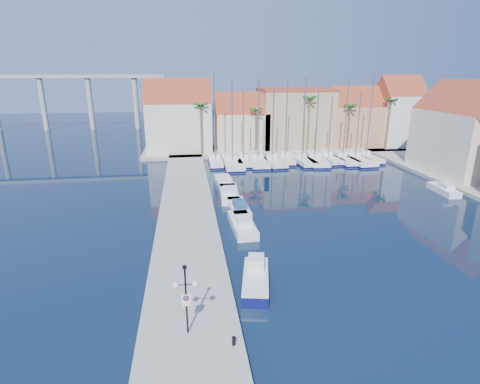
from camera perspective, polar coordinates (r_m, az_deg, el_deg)
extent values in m
plane|color=black|center=(31.14, 9.27, -11.07)|extent=(260.00, 260.00, 0.00)
cube|color=gray|center=(42.06, -8.09, -2.82)|extent=(6.00, 77.00, 0.50)
cube|color=gray|center=(77.65, 5.95, 6.77)|extent=(54.00, 16.00, 0.50)
cylinder|color=black|center=(22.11, -8.20, -15.96)|extent=(0.11, 0.11, 4.36)
cylinder|color=black|center=(21.60, -9.06, -13.81)|extent=(0.55, 0.07, 0.05)
cylinder|color=black|center=(21.58, -7.57, -13.77)|extent=(0.55, 0.07, 0.05)
sphere|color=white|center=(21.61, -9.80, -13.83)|extent=(0.39, 0.39, 0.39)
sphere|color=white|center=(21.57, -6.82, -13.75)|extent=(0.39, 0.39, 0.39)
cube|color=black|center=(21.04, -8.45, -11.26)|extent=(0.24, 0.14, 0.17)
cube|color=white|center=(22.00, -8.21, -15.82)|extent=(0.55, 0.04, 0.54)
cylinder|color=red|center=(21.94, -8.22, -15.74)|extent=(0.37, 0.02, 0.37)
cylinder|color=#1933A5|center=(21.94, -8.22, -15.76)|extent=(0.26, 0.02, 0.26)
cube|color=white|center=(22.21, -8.17, -16.64)|extent=(0.44, 0.04, 0.15)
cylinder|color=black|center=(22.22, -0.95, -21.74)|extent=(0.21, 0.21, 0.52)
cube|color=#0E1151|center=(27.91, 2.40, -13.53)|extent=(2.83, 5.64, 0.81)
cube|color=white|center=(27.66, 2.41, -12.65)|extent=(2.83, 5.64, 0.18)
cube|color=white|center=(28.36, 2.46, -10.69)|extent=(1.43, 1.64, 0.99)
cube|color=white|center=(37.42, 0.37, -5.04)|extent=(2.28, 6.47, 0.80)
cube|color=white|center=(36.57, 0.56, -4.41)|extent=(1.51, 2.29, 0.60)
cube|color=white|center=(42.01, -0.20, -2.44)|extent=(2.07, 6.03, 0.80)
cube|color=navy|center=(41.22, -0.06, -1.81)|extent=(1.39, 2.13, 0.60)
cube|color=white|center=(46.85, -1.64, -0.29)|extent=(2.53, 6.90, 0.80)
cube|color=white|center=(45.99, -1.59, 0.28)|extent=(1.65, 2.46, 0.60)
cube|color=white|center=(51.90, -2.40, 1.51)|extent=(2.43, 6.53, 0.80)
cube|color=white|center=(51.10, -2.29, 2.06)|extent=(1.57, 2.33, 0.60)
cube|color=white|center=(55.16, 28.58, 0.29)|extent=(1.99, 5.27, 0.80)
cube|color=white|center=(54.57, 28.97, 0.83)|extent=(1.28, 1.88, 0.60)
cube|color=white|center=(63.93, -3.77, 4.68)|extent=(2.24, 8.23, 1.00)
cube|color=#0B0B3A|center=(64.01, -3.77, 4.41)|extent=(2.30, 8.29, 0.28)
cube|color=white|center=(64.56, -3.84, 5.54)|extent=(1.52, 2.48, 0.60)
cylinder|color=slate|center=(62.27, -3.89, 11.31)|extent=(0.20, 0.20, 13.93)
cube|color=white|center=(63.29, -1.22, 4.58)|extent=(3.09, 11.48, 1.00)
cube|color=#0B0B3A|center=(63.36, -1.22, 4.30)|extent=(3.15, 11.54, 0.28)
cube|color=white|center=(64.22, -1.34, 5.51)|extent=(2.12, 3.46, 0.60)
cylinder|color=slate|center=(61.50, -1.20, 10.90)|extent=(0.20, 0.20, 13.17)
cube|color=white|center=(64.38, 0.47, 4.81)|extent=(2.75, 8.64, 1.00)
cube|color=#0B0B3A|center=(64.45, 0.47, 4.54)|extent=(2.82, 8.70, 0.28)
cube|color=white|center=(65.03, 0.41, 5.67)|extent=(1.71, 2.65, 0.60)
cylinder|color=slate|center=(62.88, 0.52, 10.14)|extent=(0.20, 0.20, 11.17)
cube|color=white|center=(64.63, 2.68, 4.85)|extent=(3.45, 11.17, 1.00)
cube|color=#0B0B3A|center=(64.70, 2.67, 4.57)|extent=(3.51, 11.23, 0.28)
cube|color=white|center=(65.53, 2.56, 5.74)|extent=(2.18, 3.41, 0.60)
cylinder|color=slate|center=(62.91, 2.84, 10.91)|extent=(0.20, 0.20, 12.89)
cube|color=white|center=(64.65, 4.77, 4.81)|extent=(3.50, 10.41, 1.00)
cube|color=#0B0B3A|center=(64.72, 4.76, 4.53)|extent=(3.57, 10.48, 0.28)
cube|color=white|center=(65.43, 4.51, 5.69)|extent=(2.11, 3.21, 0.60)
cylinder|color=slate|center=(63.06, 5.06, 10.36)|extent=(0.20, 0.20, 11.75)
cube|color=white|center=(66.15, 6.78, 5.04)|extent=(2.32, 8.17, 1.00)
cube|color=#0B0B3A|center=(66.22, 6.77, 4.77)|extent=(2.38, 8.24, 0.28)
cube|color=white|center=(66.75, 6.64, 5.86)|extent=(1.54, 2.47, 0.60)
cylinder|color=slate|center=(64.61, 7.08, 10.87)|extent=(0.20, 0.20, 12.63)
cube|color=white|center=(66.03, 9.25, 4.91)|extent=(3.27, 10.31, 1.00)
cube|color=#0B0B3A|center=(66.10, 9.24, 4.64)|extent=(3.33, 10.38, 0.28)
cube|color=white|center=(66.79, 8.98, 5.77)|extent=(2.04, 3.16, 0.60)
cylinder|color=slate|center=(64.38, 9.73, 11.02)|extent=(0.20, 0.20, 13.29)
cube|color=white|center=(66.53, 11.15, 4.90)|extent=(3.53, 11.07, 1.00)
cube|color=#0B0B3A|center=(66.60, 11.14, 4.63)|extent=(3.59, 11.13, 0.28)
cube|color=white|center=(67.39, 10.95, 5.77)|extent=(2.19, 3.39, 0.60)
cylinder|color=slate|center=(64.96, 11.61, 10.08)|extent=(0.20, 0.20, 11.28)
cube|color=white|center=(68.39, 13.11, 5.12)|extent=(3.20, 9.89, 1.00)
cube|color=#0B0B3A|center=(68.46, 13.09, 4.86)|extent=(3.26, 9.96, 0.28)
cube|color=white|center=(69.09, 12.82, 5.95)|extent=(1.97, 3.04, 0.60)
cylinder|color=slate|center=(67.01, 13.62, 9.67)|extent=(0.20, 0.20, 10.11)
cube|color=white|center=(68.52, 15.17, 4.99)|extent=(3.05, 10.63, 1.00)
cube|color=#0B0B3A|center=(68.59, 15.15, 4.73)|extent=(3.11, 10.69, 0.28)
cube|color=white|center=(69.29, 14.86, 5.83)|extent=(2.01, 3.22, 0.60)
cylinder|color=slate|center=(66.95, 15.83, 10.54)|extent=(0.20, 0.20, 12.54)
cube|color=white|center=(69.17, 16.90, 4.95)|extent=(3.42, 12.06, 1.00)
cube|color=#0B0B3A|center=(69.23, 16.87, 4.70)|extent=(3.48, 12.12, 0.28)
cube|color=white|center=(70.06, 16.53, 5.81)|extent=(2.27, 3.65, 0.60)
cylinder|color=slate|center=(67.66, 17.57, 9.68)|extent=(0.20, 0.20, 10.73)
cube|color=white|center=(70.82, 18.42, 5.10)|extent=(3.06, 9.68, 1.00)
cube|color=#0B0B3A|center=(70.88, 18.39, 4.84)|extent=(3.12, 9.75, 0.28)
cube|color=white|center=(71.47, 18.11, 5.89)|extent=(1.91, 2.97, 0.60)
cylinder|color=slate|center=(69.30, 19.20, 10.86)|extent=(0.20, 0.20, 13.51)
cube|color=beige|center=(73.61, -9.25, 9.78)|extent=(12.00, 9.00, 9.00)
cube|color=maroon|center=(73.14, -9.43, 13.27)|extent=(12.30, 9.00, 9.00)
cube|color=#C6AD8B|center=(74.51, 0.17, 9.33)|extent=(10.00, 8.00, 7.00)
cube|color=maroon|center=(74.08, 0.17, 12.00)|extent=(10.30, 8.00, 8.00)
cube|color=tan|center=(77.56, 8.27, 10.97)|extent=(14.00, 10.00, 11.00)
cube|color=maroon|center=(77.12, 8.47, 15.21)|extent=(14.20, 10.20, 0.50)
cube|color=tan|center=(81.01, 16.72, 9.63)|extent=(10.00, 8.00, 8.00)
cube|color=maroon|center=(80.60, 16.97, 12.44)|extent=(10.30, 8.00, 8.00)
cube|color=silver|center=(84.18, 22.73, 9.98)|extent=(8.00, 8.00, 10.00)
cube|color=maroon|center=(83.77, 23.14, 13.36)|extent=(8.30, 8.00, 8.00)
cube|color=beige|center=(65.17, 30.82, 6.52)|extent=(9.00, 14.00, 9.00)
cube|color=maroon|center=(64.64, 31.46, 10.41)|extent=(9.00, 14.30, 9.00)
cylinder|color=brown|center=(68.70, -5.92, 9.36)|extent=(0.36, 0.36, 9.00)
sphere|color=#1A5718|center=(68.21, -6.04, 12.98)|extent=(2.60, 2.60, 2.60)
cylinder|color=brown|center=(69.89, 2.41, 9.16)|extent=(0.36, 0.36, 8.00)
sphere|color=#1A5718|center=(69.42, 2.45, 12.31)|extent=(2.60, 2.60, 2.60)
cylinder|color=brown|center=(72.24, 10.37, 9.98)|extent=(0.36, 0.36, 10.00)
sphere|color=#1A5718|center=(71.77, 10.58, 13.81)|extent=(2.60, 2.60, 2.60)
cylinder|color=brown|center=(75.23, 16.20, 9.29)|extent=(0.36, 0.36, 8.50)
sphere|color=#1A5718|center=(74.79, 16.48, 12.39)|extent=(2.60, 2.60, 2.60)
cylinder|color=brown|center=(78.77, 21.63, 9.48)|extent=(0.36, 0.36, 9.50)
sphere|color=#1A5718|center=(78.35, 22.01, 12.80)|extent=(2.60, 2.60, 2.60)
cube|color=#9E9E99|center=(111.84, -24.34, 15.78)|extent=(48.00, 2.20, 0.90)
cylinder|color=#9E9E99|center=(114.47, -27.81, 11.79)|extent=(1.40, 1.40, 14.00)
cylinder|color=#9E9E99|center=(111.14, -21.85, 12.43)|extent=(1.40, 1.40, 14.00)
cylinder|color=#9E9E99|center=(109.04, -15.57, 12.95)|extent=(1.40, 1.40, 14.00)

